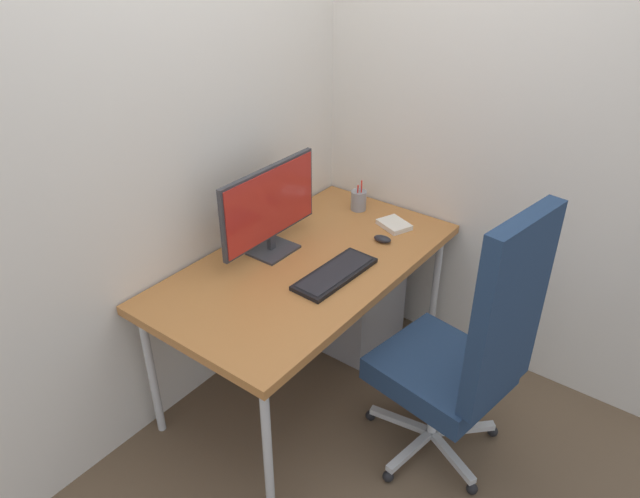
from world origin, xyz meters
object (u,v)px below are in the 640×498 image
(office_chair, at_px, (467,351))
(filing_cabinet, at_px, (350,289))
(monitor, at_px, (270,207))
(mouse, at_px, (382,239))
(keyboard, at_px, (335,274))
(pen_holder, at_px, (359,200))
(notebook, at_px, (394,225))

(office_chair, height_order, filing_cabinet, office_chair)
(monitor, xyz_separation_m, mouse, (0.39, -0.38, -0.22))
(keyboard, height_order, pen_holder, pen_holder)
(office_chair, xyz_separation_m, monitor, (-0.01, 1.02, 0.34))
(monitor, height_order, keyboard, monitor)
(office_chair, height_order, mouse, office_chair)
(monitor, relative_size, notebook, 3.84)
(office_chair, distance_m, monitor, 1.07)
(mouse, height_order, pen_holder, pen_holder)
(office_chair, height_order, monitor, office_chair)
(filing_cabinet, relative_size, notebook, 3.94)
(keyboard, xyz_separation_m, mouse, (0.39, -0.01, 0.00))
(monitor, distance_m, mouse, 0.58)
(mouse, bearing_deg, office_chair, -126.90)
(office_chair, relative_size, monitor, 2.10)
(keyboard, bearing_deg, monitor, 90.49)
(keyboard, relative_size, pen_holder, 2.48)
(office_chair, height_order, pen_holder, office_chair)
(office_chair, height_order, keyboard, office_chair)
(office_chair, bearing_deg, monitor, 90.73)
(filing_cabinet, relative_size, monitor, 1.03)
(pen_holder, relative_size, notebook, 1.12)
(filing_cabinet, bearing_deg, mouse, -106.73)
(mouse, distance_m, notebook, 0.17)
(office_chair, bearing_deg, mouse, 59.50)
(pen_holder, height_order, notebook, pen_holder)
(keyboard, distance_m, notebook, 0.56)
(mouse, bearing_deg, filing_cabinet, 66.87)
(mouse, relative_size, pen_holder, 0.51)
(filing_cabinet, distance_m, pen_holder, 0.50)
(filing_cabinet, height_order, mouse, mouse)
(monitor, relative_size, mouse, 6.75)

